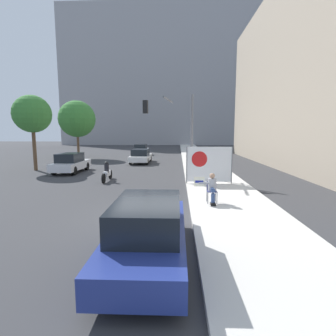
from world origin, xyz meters
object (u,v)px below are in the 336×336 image
parked_car_curbside (148,231)px  street_tree_midblock (77,119)px  seated_protester (212,187)px  traffic_light_pole (173,121)px  car_on_road_distant (141,149)px  car_on_road_nearest (71,163)px  street_tree_near_curb (32,114)px  protest_banner (209,164)px  car_on_road_midblock (141,156)px  motorcycle_on_road (107,173)px

parked_car_curbside → street_tree_midblock: (-11.16, 24.79, 3.88)m
seated_protester → traffic_light_pole: traffic_light_pole is taller
car_on_road_distant → street_tree_midblock: 9.45m
seated_protester → traffic_light_pole: bearing=105.9°
car_on_road_nearest → street_tree_near_curb: (-3.34, 1.05, 3.74)m
protest_banner → traffic_light_pole: 4.10m
car_on_road_midblock → motorcycle_on_road: 10.01m
seated_protester → protest_banner: (0.36, 4.19, 0.43)m
protest_banner → car_on_road_midblock: (-5.49, 11.42, -0.56)m
parked_car_curbside → street_tree_midblock: 27.46m
traffic_light_pole → car_on_road_midblock: 10.02m
parked_car_curbside → motorcycle_on_road: bearing=110.2°
motorcycle_on_road → street_tree_near_curb: street_tree_near_curb is taller
car_on_road_nearest → motorcycle_on_road: (3.73, -3.43, -0.20)m
traffic_light_pole → motorcycle_on_road: 5.37m
protest_banner → car_on_road_distant: protest_banner is taller
parked_car_curbside → car_on_road_nearest: (-7.51, 13.68, -0.00)m
motorcycle_on_road → street_tree_near_curb: bearing=147.7°
seated_protester → car_on_road_distant: (-6.53, 25.57, -0.11)m
car_on_road_midblock → street_tree_near_curb: 10.27m
seated_protester → protest_banner: protest_banner is taller
car_on_road_distant → motorcycle_on_road: car_on_road_distant is taller
parked_car_curbside → car_on_road_distant: (-4.45, 30.18, -0.02)m
traffic_light_pole → motorcycle_on_road: bearing=-165.5°
parked_car_curbside → car_on_road_midblock: (-3.05, 20.23, -0.03)m
seated_protester → car_on_road_midblock: (-5.12, 15.62, -0.13)m
motorcycle_on_road → protest_banner: bearing=-13.1°
car_on_road_midblock → car_on_road_nearest: bearing=-124.3°
seated_protester → traffic_light_pole: (-1.70, 6.72, 2.92)m
car_on_road_midblock → street_tree_near_curb: bearing=-144.8°
protest_banner → street_tree_midblock: bearing=130.4°
traffic_light_pole → car_on_road_midblock: (-3.42, 8.90, -3.06)m
seated_protester → street_tree_midblock: street_tree_midblock is taller
seated_protester → motorcycle_on_road: size_ratio=0.56×
traffic_light_pole → car_on_road_distant: bearing=104.3°
traffic_light_pole → car_on_road_nearest: (-7.88, 2.35, -3.03)m
car_on_road_midblock → parked_car_curbside: bearing=-81.4°
street_tree_near_curb → seated_protester: bearing=-38.0°
seated_protester → car_on_road_midblock: 16.44m
protest_banner → street_tree_midblock: street_tree_midblock is taller
car_on_road_midblock → street_tree_midblock: (-8.11, 4.56, 3.91)m
car_on_road_midblock → motorcycle_on_road: (-0.73, -9.98, -0.17)m
car_on_road_midblock → street_tree_near_curb: (-7.80, -5.50, 3.77)m
car_on_road_nearest → protest_banner: bearing=-26.1°
street_tree_near_curb → motorcycle_on_road: bearing=-32.3°
street_tree_midblock → protest_banner: bearing=-49.6°
street_tree_near_curb → street_tree_midblock: size_ratio=0.89×
seated_protester → street_tree_near_curb: bearing=143.7°
traffic_light_pole → car_on_road_nearest: size_ratio=1.25×
traffic_light_pole → car_on_road_distant: size_ratio=1.26×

